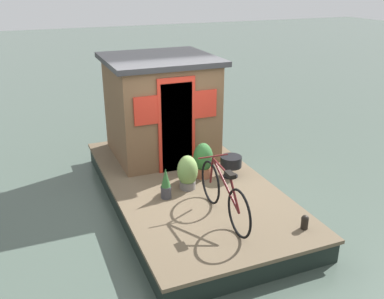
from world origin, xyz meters
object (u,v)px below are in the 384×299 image
(potted_plant_basil, at_px, (166,184))
(charcoal_grill, at_px, (231,162))
(bicycle, at_px, (224,195))
(potted_plant_ivy, at_px, (203,160))
(potted_plant_rosemary, at_px, (188,173))
(mooring_bollard, at_px, (305,221))
(houseboat_cabin, at_px, (161,106))

(potted_plant_basil, relative_size, charcoal_grill, 1.34)
(bicycle, xyz_separation_m, potted_plant_ivy, (1.44, -0.29, -0.06))
(potted_plant_rosemary, height_order, charcoal_grill, potted_plant_rosemary)
(potted_plant_ivy, xyz_separation_m, mooring_bollard, (-2.18, -0.68, -0.21))
(bicycle, height_order, charcoal_grill, bicycle)
(bicycle, distance_m, potted_plant_basil, 1.12)
(houseboat_cabin, relative_size, charcoal_grill, 5.31)
(bicycle, bearing_deg, charcoal_grill, -31.47)
(potted_plant_rosemary, height_order, potted_plant_ivy, potted_plant_ivy)
(potted_plant_rosemary, relative_size, potted_plant_basil, 1.14)
(houseboat_cabin, distance_m, potted_plant_ivy, 1.58)
(bicycle, distance_m, potted_plant_rosemary, 1.14)
(bicycle, xyz_separation_m, potted_plant_basil, (0.93, 0.61, -0.14))
(mooring_bollard, bearing_deg, bicycle, 52.69)
(houseboat_cabin, distance_m, mooring_bollard, 3.81)
(potted_plant_rosemary, height_order, mooring_bollard, potted_plant_rosemary)
(houseboat_cabin, bearing_deg, mooring_bollard, -164.19)
(houseboat_cabin, distance_m, charcoal_grill, 1.91)
(houseboat_cabin, distance_m, potted_plant_rosemary, 1.85)
(charcoal_grill, bearing_deg, potted_plant_rosemary, 98.37)
(mooring_bollard, bearing_deg, charcoal_grill, 5.64)
(potted_plant_rosemary, bearing_deg, charcoal_grill, -81.63)
(charcoal_grill, bearing_deg, bicycle, 148.53)
(charcoal_grill, bearing_deg, houseboat_cabin, 27.35)
(houseboat_cabin, bearing_deg, potted_plant_ivy, -166.46)
(houseboat_cabin, height_order, potted_plant_ivy, houseboat_cabin)
(potted_plant_rosemary, relative_size, mooring_bollard, 2.76)
(charcoal_grill, bearing_deg, mooring_bollard, -174.36)
(houseboat_cabin, height_order, potted_plant_basil, houseboat_cabin)
(bicycle, height_order, potted_plant_rosemary, bicycle)
(potted_plant_ivy, height_order, mooring_bollard, potted_plant_ivy)
(potted_plant_ivy, height_order, charcoal_grill, potted_plant_ivy)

